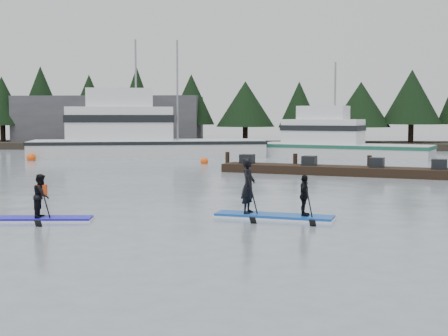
# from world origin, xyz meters

# --- Properties ---
(ground) EXTENTS (160.00, 160.00, 0.00)m
(ground) POSITION_xyz_m (0.00, 0.00, 0.00)
(ground) COLOR slate
(ground) RESTS_ON ground
(far_shore) EXTENTS (70.00, 8.00, 0.60)m
(far_shore) POSITION_xyz_m (0.00, 42.00, 0.30)
(far_shore) COLOR #2D281E
(far_shore) RESTS_ON ground
(treeline) EXTENTS (60.00, 4.00, 8.00)m
(treeline) POSITION_xyz_m (0.00, 42.00, 0.00)
(treeline) COLOR black
(treeline) RESTS_ON ground
(waterfront_building) EXTENTS (18.00, 6.00, 5.00)m
(waterfront_building) POSITION_xyz_m (-14.00, 44.00, 2.50)
(waterfront_building) COLOR #4C4C51
(waterfront_building) RESTS_ON ground
(fishing_boat_large) EXTENTS (17.68, 8.18, 9.70)m
(fishing_boat_large) POSITION_xyz_m (-7.81, 28.88, 0.73)
(fishing_boat_large) COLOR silver
(fishing_boat_large) RESTS_ON ground
(fishing_boat_medium) EXTENTS (13.07, 8.25, 7.79)m
(fishing_boat_medium) POSITION_xyz_m (6.80, 29.19, 0.54)
(fishing_boat_medium) COLOR silver
(fishing_boat_medium) RESTS_ON ground
(floating_dock) EXTENTS (13.22, 5.94, 0.44)m
(floating_dock) POSITION_xyz_m (5.73, 15.27, 0.22)
(floating_dock) COLOR black
(floating_dock) RESTS_ON ground
(buoy_b) EXTENTS (0.51, 0.51, 0.51)m
(buoy_b) POSITION_xyz_m (-2.42, 22.59, 0.00)
(buoy_b) COLOR #FF4F0C
(buoy_b) RESTS_ON ground
(buoy_a) EXTENTS (0.62, 0.62, 0.62)m
(buoy_a) POSITION_xyz_m (-14.58, 24.59, 0.00)
(buoy_a) COLOR #FF4F0C
(buoy_a) RESTS_ON ground
(paddleboard_solo) EXTENTS (2.91, 1.11, 1.83)m
(paddleboard_solo) POSITION_xyz_m (-4.92, 0.40, 0.49)
(paddleboard_solo) COLOR #1914BE
(paddleboard_solo) RESTS_ON ground
(paddleboard_duo) EXTENTS (3.60, 1.74, 2.27)m
(paddleboard_duo) POSITION_xyz_m (1.72, 1.28, 0.58)
(paddleboard_duo) COLOR #1248A9
(paddleboard_duo) RESTS_ON ground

